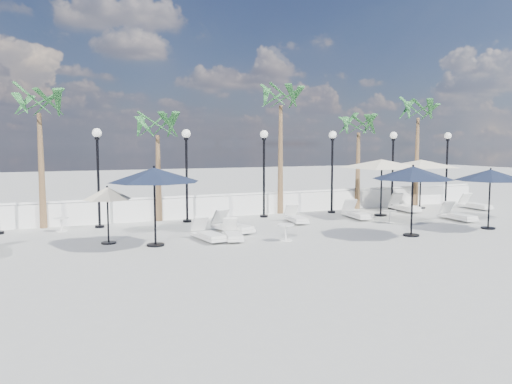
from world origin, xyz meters
name	(u,v)px	position (x,y,z in m)	size (l,w,h in m)	color
ground	(346,244)	(0.00, 0.00, 0.00)	(100.00, 100.00, 0.00)	#9F9F9A
balustrade	(255,204)	(0.00, 7.50, 0.47)	(26.00, 0.30, 1.01)	white
lamppost_1	(98,163)	(-7.00, 6.50, 2.49)	(0.36, 0.36, 3.84)	black
lamppost_2	(186,162)	(-3.50, 6.50, 2.49)	(0.36, 0.36, 3.84)	black
lamppost_3	(264,161)	(0.00, 6.50, 2.49)	(0.36, 0.36, 3.84)	black
lamppost_4	(332,160)	(3.50, 6.50, 2.49)	(0.36, 0.36, 3.84)	black
lamppost_5	(393,159)	(7.00, 6.50, 2.49)	(0.36, 0.36, 3.84)	black
lamppost_6	(447,158)	(10.50, 6.50, 2.49)	(0.36, 0.36, 3.84)	black
palm_0	(39,110)	(-9.00, 7.30, 4.53)	(2.60, 2.60, 5.50)	brown
palm_1	(158,131)	(-4.50, 7.30, 3.75)	(2.60, 2.60, 4.70)	brown
palm_2	(281,103)	(1.20, 7.30, 5.12)	(2.60, 2.60, 6.10)	brown
palm_3	(359,129)	(5.50, 7.30, 3.95)	(2.60, 2.60, 4.90)	brown
palm_4	(418,115)	(9.20, 7.30, 4.73)	(2.60, 2.60, 5.70)	brown
lounger_1	(208,234)	(-3.95, 2.32, 0.22)	(0.80, 1.82, 0.66)	silver
lounger_2	(232,234)	(-3.15, 2.09, 0.21)	(0.86, 1.71, 0.61)	silver
lounger_3	(232,226)	(-2.64, 3.46, 0.24)	(1.17, 2.02, 0.72)	silver
lounger_4	(296,218)	(0.56, 4.51, 0.21)	(0.81, 1.77, 0.64)	silver
lounger_5	(404,206)	(6.95, 5.50, 0.24)	(0.85, 2.01, 0.73)	silver
lounger_6	(357,213)	(3.50, 4.46, 0.23)	(0.83, 1.92, 0.70)	silver
lounger_7	(458,215)	(7.13, 2.32, 0.23)	(0.76, 1.87, 0.68)	silver
lounger_8	(475,205)	(10.78, 4.79, 0.23)	(0.67, 1.82, 0.67)	silver
side_table_0	(61,223)	(-8.39, 6.20, 0.31)	(0.53, 0.53, 0.52)	silver
side_table_1	(286,231)	(-1.53, 1.31, 0.33)	(0.57, 0.57, 0.55)	silver
side_table_2	(390,215)	(4.08, 2.97, 0.31)	(0.53, 0.53, 0.51)	silver
parasol_navy_left	(154,175)	(-5.74, 2.18, 2.26)	(2.90, 2.90, 2.56)	black
parasol_navy_mid	(413,173)	(2.92, 0.30, 2.22)	(2.82, 2.82, 2.53)	black
parasol_navy_right	(490,175)	(6.64, 0.32, 2.05)	(2.61, 2.61, 2.34)	black
parasol_cream_sq_a	(382,160)	(5.04, 4.81, 2.53)	(5.58, 5.58, 2.74)	black
parasol_cream_sq_b	(421,160)	(8.52, 6.20, 2.43)	(5.25, 5.25, 2.63)	black
parasol_cream_small	(107,194)	(-7.07, 3.14, 1.62)	(1.55, 1.55, 1.90)	black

